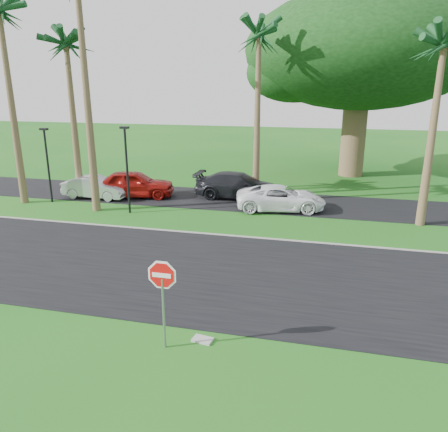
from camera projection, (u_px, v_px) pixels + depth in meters
ground at (184, 295)px, 14.54m from camera, size 120.00×120.00×0.00m
road at (201, 270)px, 16.40m from camera, size 120.00×8.00×0.02m
parking_strip at (251, 201)px, 26.16m from camera, size 120.00×5.00×0.02m
curb at (226, 235)px, 20.15m from camera, size 120.00×0.12×0.06m
stop_sign_near at (163, 287)px, 11.12m from camera, size 1.05×0.07×2.62m
palm_left_far at (0, 16)px, 22.93m from camera, size 5.00×5.00×11.50m
palm_left_mid at (66, 48)px, 24.65m from camera, size 5.00×5.00×10.00m
palm_center at (259, 40)px, 24.90m from camera, size 5.00×5.00×10.50m
palm_right_near at (444, 50)px, 19.41m from camera, size 5.00×5.00×9.50m
canopy_tree at (361, 52)px, 31.03m from camera, size 16.50×16.50×13.12m
streetlight_left at (47, 160)px, 25.27m from camera, size 0.45×0.25×4.34m
streetlight_right at (127, 165)px, 23.04m from camera, size 0.45×0.25×4.64m
car_silver at (96, 188)px, 26.63m from camera, size 4.09×1.51×1.34m
car_red at (134, 184)px, 26.82m from camera, size 5.23×3.15×1.67m
car_dark at (239, 186)px, 26.61m from camera, size 5.35×2.18×1.55m
car_minivan at (281, 198)px, 24.12m from camera, size 5.20×3.08×1.36m
utility_slab at (203, 340)px, 11.92m from camera, size 0.60×0.43×0.06m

